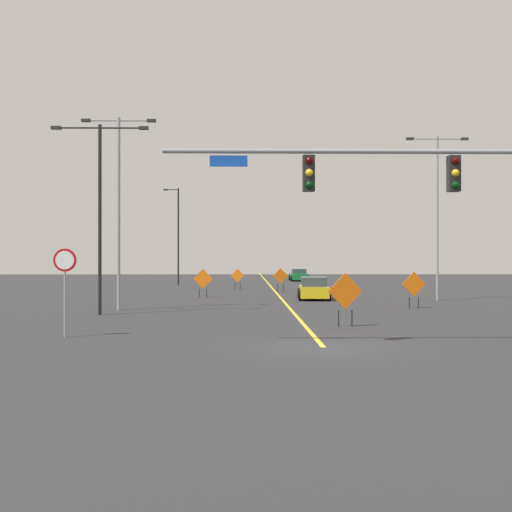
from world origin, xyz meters
TOP-DOWN VIEW (x-y plane):
  - ground at (0.00, 0.00)m, footprint 163.70×163.70m
  - road_centre_stripe at (0.00, 45.47)m, footprint 0.16×90.94m
  - traffic_signal_assembly at (3.62, -0.01)m, footprint 12.84×0.44m
  - stop_sign at (-8.21, 2.57)m, footprint 0.76×0.07m
  - street_lamp_near_right at (9.36, 20.47)m, footprint 3.77×0.24m
  - street_lamp_mid_right at (-8.79, 43.72)m, footprint 1.51×0.24m
  - street_lamp_far_right at (-8.59, 13.63)m, footprint 3.69×0.24m
  - street_lamp_mid_left at (-8.93, 10.95)m, footprint 4.42×0.24m
  - construction_sign_left_lane at (6.42, 14.63)m, footprint 1.28×0.26m
  - construction_sign_median_near at (-2.92, 34.33)m, footprint 1.08×0.17m
  - construction_sign_right_shoulder at (0.39, 30.71)m, footprint 1.15×0.28m
  - construction_sign_left_shoulder at (-5.05, 23.75)m, footprint 1.28×0.09m
  - construction_sign_median_far at (1.50, 5.66)m, footprint 1.36×0.35m
  - car_yellow_distant at (1.98, 21.75)m, footprint 2.15×4.15m
  - car_green_far at (3.61, 53.54)m, footprint 1.96×4.49m

SIDE VIEW (x-z plane):
  - ground at x=0.00m, z-range 0.00..0.00m
  - road_centre_stripe at x=0.00m, z-range 0.00..0.01m
  - car_green_far at x=3.61m, z-range -0.04..1.30m
  - car_yellow_distant at x=1.98m, z-range -0.05..1.35m
  - construction_sign_median_near at x=-2.92m, z-range 0.21..1.89m
  - construction_sign_right_shoulder at x=0.39m, z-range 0.23..2.03m
  - construction_sign_left_shoulder at x=-5.05m, z-range 0.22..2.08m
  - construction_sign_left_lane at x=6.42m, z-range 0.22..2.11m
  - construction_sign_median_far at x=1.50m, z-range 0.25..2.29m
  - stop_sign at x=-8.21m, z-range 0.59..3.50m
  - traffic_signal_assembly at x=3.62m, z-range 1.53..7.81m
  - street_lamp_mid_right at x=-8.79m, z-range 0.39..9.64m
  - street_lamp_mid_left at x=-8.93m, z-range 0.83..9.52m
  - street_lamp_far_right at x=-8.59m, z-range 0.79..10.38m
  - street_lamp_near_right at x=9.36m, z-range 0.80..10.77m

